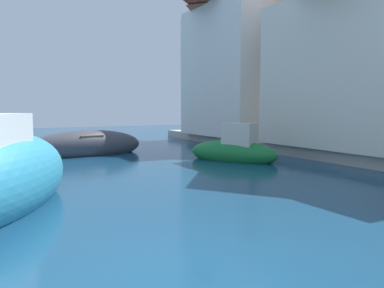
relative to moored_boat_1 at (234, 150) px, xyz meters
The scene contains 4 objects.
moored_boat_1 is the anchor object (origin of this frame).
moored_boat_3 6.73m from the moored_boat_1, 135.67° to the left, with size 5.54×2.53×1.46m.
waterfront_building_annex 9.87m from the moored_boat_1, 47.31° to the left, with size 7.40×7.04×8.76m.
waterfront_building_far 10.49m from the moored_boat_1, 51.29° to the left, with size 6.19×7.63×8.55m.
Camera 1 is at (-1.72, -4.09, 2.14)m, focal length 36.47 mm.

